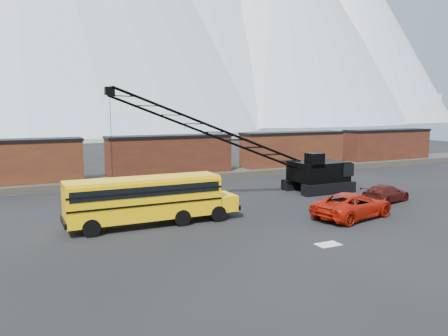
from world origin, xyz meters
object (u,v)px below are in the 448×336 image
object	(u,v)px
school_bus	(149,198)
red_pickup	(353,205)
crawler_crane	(239,142)
maroon_suv	(385,194)

from	to	relation	value
school_bus	red_pickup	bearing A→B (deg)	-17.82
red_pickup	crawler_crane	bearing A→B (deg)	11.32
red_pickup	maroon_suv	xyz separation A→B (m)	(6.09, 2.85, -0.17)
red_pickup	school_bus	bearing A→B (deg)	59.93
maroon_suv	crawler_crane	xyz separation A→B (m)	(-10.21, 6.58, 4.17)
crawler_crane	maroon_suv	bearing A→B (deg)	-32.79
red_pickup	maroon_suv	size ratio (longest dim) A/B	1.29
school_bus	maroon_suv	size ratio (longest dim) A/B	2.32
crawler_crane	school_bus	bearing A→B (deg)	-151.46
school_bus	red_pickup	world-z (taller)	school_bus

